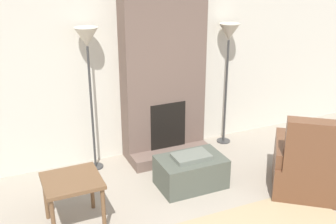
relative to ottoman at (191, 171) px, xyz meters
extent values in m
cube|color=beige|center=(0.06, 1.17, 1.10)|extent=(7.03, 0.06, 2.60)
cube|color=brown|center=(0.06, 0.97, 1.10)|extent=(1.12, 0.32, 2.60)
cube|color=brown|center=(0.06, 0.67, -0.12)|extent=(1.12, 0.28, 0.15)
cube|color=black|center=(0.06, 0.81, 0.28)|extent=(0.51, 0.02, 0.65)
cube|color=#474C42|center=(0.00, 0.00, -0.01)|extent=(0.80, 0.52, 0.38)
cube|color=#60665B|center=(0.00, 0.00, 0.20)|extent=(0.44, 0.29, 0.05)
cube|color=brown|center=(1.34, -0.64, 0.00)|extent=(1.30, 1.30, 0.40)
cube|color=brown|center=(1.12, -0.92, 0.31)|extent=(0.74, 0.64, 1.01)
cube|color=brown|center=(1.03, -0.40, 0.09)|extent=(0.63, 0.75, 0.58)
cube|color=brown|center=(-1.47, -0.21, 0.34)|extent=(0.58, 0.55, 0.04)
cylinder|color=brown|center=(-1.72, -0.45, 0.06)|extent=(0.04, 0.04, 0.51)
cylinder|color=brown|center=(-1.22, -0.45, 0.06)|extent=(0.04, 0.04, 0.51)
cylinder|color=brown|center=(-1.72, 0.02, 0.06)|extent=(0.04, 0.04, 0.51)
cylinder|color=brown|center=(-1.22, 0.02, 0.06)|extent=(0.04, 0.04, 0.51)
cylinder|color=#333333|center=(-0.95, 0.93, -0.19)|extent=(0.20, 0.20, 0.02)
cylinder|color=#333333|center=(-0.95, 0.93, 0.63)|extent=(0.03, 0.03, 1.62)
cone|color=beige|center=(-0.95, 0.93, 1.55)|extent=(0.29, 0.29, 0.23)
cylinder|color=#333333|center=(1.02, 0.93, -0.19)|extent=(0.20, 0.20, 0.02)
cylinder|color=#333333|center=(1.02, 0.93, 0.59)|extent=(0.03, 0.03, 1.53)
cone|color=beige|center=(1.02, 0.93, 1.46)|extent=(0.29, 0.29, 0.23)
camera|label=1|loc=(-2.08, -4.01, 2.54)|focal=45.00mm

